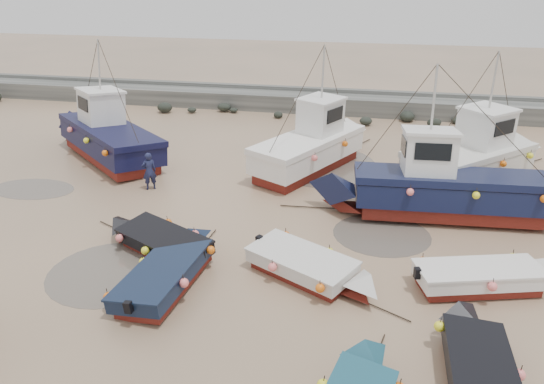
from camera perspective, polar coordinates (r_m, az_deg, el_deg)
The scene contains 16 objects.
ground at distance 19.30m, azimuth -8.16°, elevation -7.38°, with size 120.00×120.00×0.00m, color tan.
seawall at distance 39.07m, azimuth 2.79°, elevation 9.67°, with size 60.00×4.92×1.50m.
puddle_a at distance 19.27m, azimuth -16.97°, elevation -8.29°, with size 4.31×4.31×0.01m, color #5B5248.
puddle_b at distance 21.34m, azimuth 11.71°, elevation -4.48°, with size 3.82×3.82×0.01m, color #5B5248.
puddle_c at distance 27.51m, azimuth -24.31°, elevation 0.31°, with size 4.04×4.04×0.01m, color #5B5248.
puddle_d at distance 28.30m, azimuth 5.31°, elevation 2.96°, with size 5.82×5.82×0.01m, color #5B5248.
dinghy_1 at distance 17.92m, azimuth -10.91°, elevation -8.16°, with size 2.57×6.50×1.43m.
dinghy_3 at distance 18.69m, azimuth 22.43°, elevation -8.25°, with size 6.26×2.84×1.43m.
dinghy_4 at distance 19.93m, azimuth -12.07°, elevation -4.83°, with size 5.72×3.48×1.43m.
dinghy_5 at distance 17.85m, azimuth 4.20°, elevation -7.87°, with size 5.62×3.60×1.43m.
dinghy_6 at distance 14.97m, azimuth 21.14°, elevation -16.55°, with size 2.09×5.90×1.43m.
cabin_boat_0 at distance 30.36m, azimuth -17.65°, elevation 5.96°, with size 9.42×8.25×6.22m.
cabin_boat_1 at distance 27.42m, azimuth 4.63°, elevation 5.26°, with size 5.82×9.67×6.22m.
cabin_boat_2 at distance 22.96m, azimuth 17.28°, elevation 0.53°, with size 11.22×3.64×6.22m.
cabin_boat_3 at distance 27.33m, azimuth 21.18°, elevation 3.71°, with size 7.87×7.86×6.22m.
person at distance 25.73m, azimuth -12.89°, elevation 0.33°, with size 0.66×0.43×1.81m, color #181C3B.
Camera 1 is at (6.06, -15.52, 9.74)m, focal length 35.00 mm.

